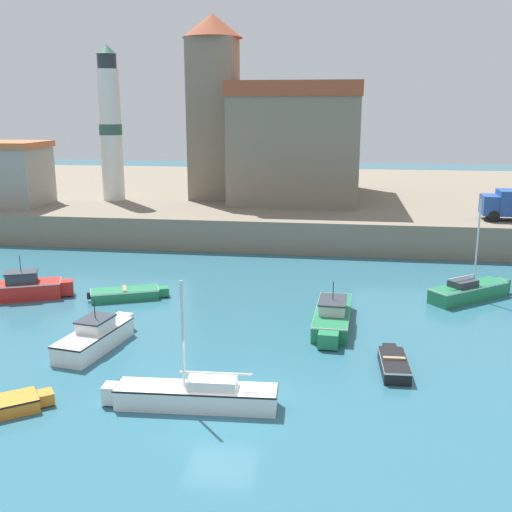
# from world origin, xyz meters

# --- Properties ---
(ground_plane) EXTENTS (200.00, 200.00, 0.00)m
(ground_plane) POSITION_xyz_m (0.00, 0.00, 0.00)
(ground_plane) COLOR #2D667A
(quay_seawall) EXTENTS (120.00, 40.00, 2.37)m
(quay_seawall) POSITION_xyz_m (0.00, 42.89, 1.19)
(quay_seawall) COLOR gray
(quay_seawall) RESTS_ON ground
(motorboat_white_0) EXTENTS (2.24, 5.06, 2.28)m
(motorboat_white_0) POSITION_xyz_m (-6.49, 4.46, 0.54)
(motorboat_white_0) COLOR white
(motorboat_white_0) RESTS_ON ground
(dinghy_black_1) EXTENTS (1.15, 3.20, 0.61)m
(dinghy_black_1) POSITION_xyz_m (6.34, 3.93, 0.29)
(dinghy_black_1) COLOR black
(dinghy_black_1) RESTS_ON ground
(motorboat_red_2) EXTENTS (5.23, 3.13, 2.47)m
(motorboat_red_2) POSITION_xyz_m (-13.41, 10.61, 0.60)
(motorboat_red_2) COLOR red
(motorboat_red_2) RESTS_ON ground
(sailboat_green_3) EXTENTS (5.01, 4.25, 5.58)m
(sailboat_green_3) POSITION_xyz_m (11.24, 14.01, 0.51)
(sailboat_green_3) COLOR #237A4C
(sailboat_green_3) RESTS_ON ground
(sailboat_white_5) EXTENTS (6.28, 1.47, 4.67)m
(sailboat_white_5) POSITION_xyz_m (-0.89, -0.20, 0.47)
(sailboat_white_5) COLOR white
(sailboat_white_5) RESTS_ON ground
(dinghy_green_7) EXTENTS (4.31, 2.63, 0.64)m
(dinghy_green_7) POSITION_xyz_m (-7.59, 11.42, 0.31)
(dinghy_green_7) COLOR #237A4C
(dinghy_green_7) RESTS_ON ground
(motorboat_green_9) EXTENTS (1.89, 6.20, 2.27)m
(motorboat_green_9) POSITION_xyz_m (3.79, 8.74, 0.52)
(motorboat_green_9) COLOR #237A4C
(motorboat_green_9) RESTS_ON ground
(church) EXTENTS (15.44, 15.51, 15.79)m
(church) POSITION_xyz_m (-1.07, 36.08, 7.92)
(church) COLOR gray
(church) RESTS_ON quay_seawall
(lighthouse) EXTENTS (1.95, 1.95, 13.18)m
(lighthouse) POSITION_xyz_m (-16.00, 31.67, 8.77)
(lighthouse) COLOR silver
(lighthouse) RESTS_ON quay_seawall
(harbor_shed_mid_row) EXTENTS (6.83, 5.25, 5.27)m
(harbor_shed_mid_row) POSITION_xyz_m (-24.00, 27.83, 5.03)
(harbor_shed_mid_row) COLOR gray
(harbor_shed_mid_row) RESTS_ON quay_seawall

